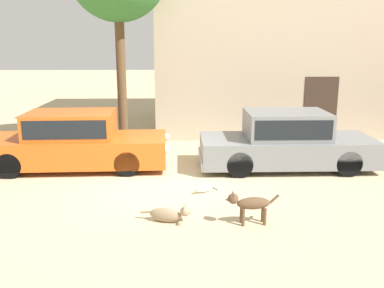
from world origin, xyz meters
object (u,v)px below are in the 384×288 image
stray_cat (205,189)px  stray_dog_spotted (169,214)px  stray_dog_tan (249,204)px  parked_sedan_nearest (74,141)px  parked_sedan_second (287,140)px

stray_cat → stray_dog_spotted: bearing=25.4°
stray_dog_spotted → stray_dog_tan: 1.45m
stray_dog_tan → parked_sedan_nearest: bearing=-46.6°
parked_sedan_nearest → parked_sedan_second: size_ratio=1.06×
stray_dog_tan → stray_cat: stray_dog_tan is taller
parked_sedan_second → stray_dog_spotted: bearing=-131.4°
stray_dog_spotted → stray_dog_tan: (1.43, -0.11, 0.24)m
parked_sedan_nearest → stray_dog_spotted: size_ratio=5.00×
parked_sedan_nearest → stray_cat: parked_sedan_nearest is taller
parked_sedan_second → stray_dog_tan: (-1.51, -3.48, -0.33)m
parked_sedan_nearest → stray_dog_spotted: 4.34m
parked_sedan_nearest → stray_dog_spotted: bearing=-55.6°
stray_dog_tan → stray_cat: bearing=-71.9°
parked_sedan_second → stray_dog_tan: parked_sedan_second is taller
stray_dog_tan → parked_sedan_second: bearing=-118.0°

